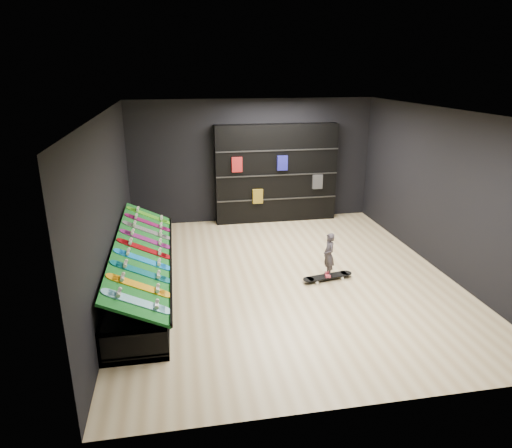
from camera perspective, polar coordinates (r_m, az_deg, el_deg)
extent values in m
cube|color=beige|center=(8.55, 3.56, -6.59)|extent=(6.00, 7.00, 0.01)
cube|color=white|center=(7.75, 4.02, 13.86)|extent=(6.00, 7.00, 0.01)
cube|color=black|center=(11.36, -0.47, 7.86)|extent=(6.00, 0.02, 3.00)
cube|color=black|center=(4.92, 13.63, -7.93)|extent=(6.00, 0.02, 3.00)
cube|color=black|center=(7.88, -17.94, 1.93)|extent=(0.02, 7.00, 3.00)
cube|color=black|center=(9.20, 22.27, 3.80)|extent=(0.02, 7.00, 3.00)
cube|color=#0D5418|center=(8.08, -13.87, -3.21)|extent=(0.92, 4.50, 0.46)
cube|color=black|center=(11.36, 2.53, 6.33)|extent=(3.02, 0.35, 2.41)
imported|color=black|center=(8.37, 9.03, -4.87)|extent=(0.13, 0.19, 0.49)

